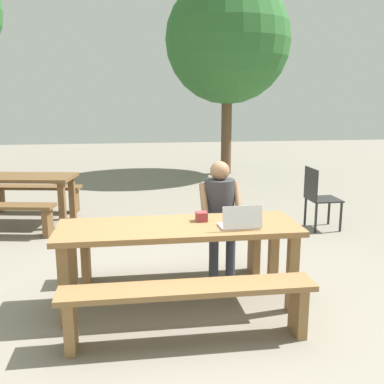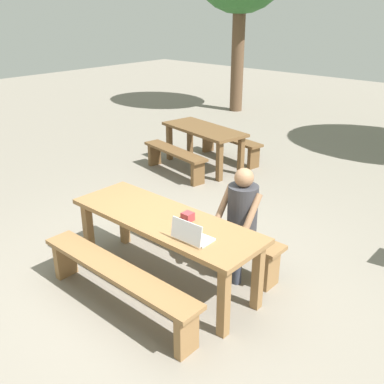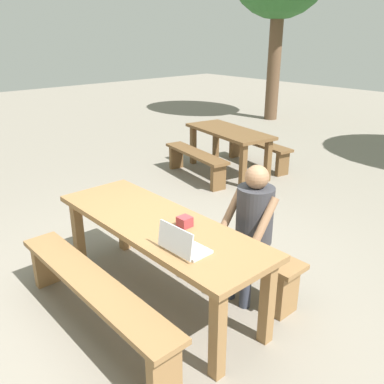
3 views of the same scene
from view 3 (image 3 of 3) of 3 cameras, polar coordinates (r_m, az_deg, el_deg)
name	(u,v)px [view 3 (image 3 of 3)]	position (r m, az deg, el deg)	size (l,w,h in m)	color
ground_plane	(160,297)	(3.93, -4.39, -14.32)	(30.00, 30.00, 0.00)	gray
picnic_table_front	(158,233)	(3.59, -4.69, -5.68)	(2.20, 0.74, 0.78)	olive
bench_near	(93,293)	(3.44, -13.57, -13.39)	(2.02, 0.30, 0.47)	olive
bench_far	(212,240)	(4.11, 2.83, -6.61)	(2.02, 0.30, 0.47)	olive
laptop	(182,245)	(3.04, -1.34, -7.31)	(0.36, 0.25, 0.22)	silver
small_pouch	(185,222)	(3.42, -1.02, -4.13)	(0.10, 0.11, 0.09)	#993338
person_seated	(252,222)	(3.61, 8.26, -4.16)	(0.43, 0.42, 1.26)	#333847
picnic_table_mid	(229,137)	(7.05, 5.09, 7.56)	(1.75, 0.98, 0.74)	brown
bench_mid_south	(196,159)	(6.76, 0.51, 4.56)	(1.52, 0.55, 0.45)	brown
bench_mid_north	(258,148)	(7.53, 9.07, 6.05)	(1.52, 0.55, 0.45)	brown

